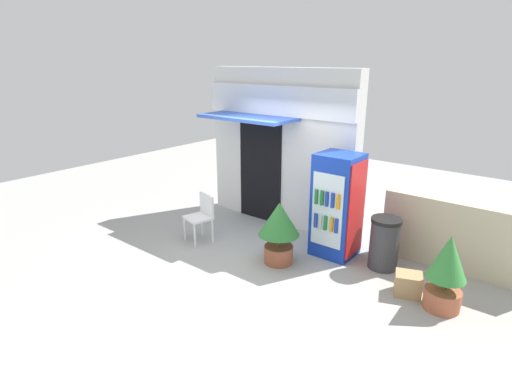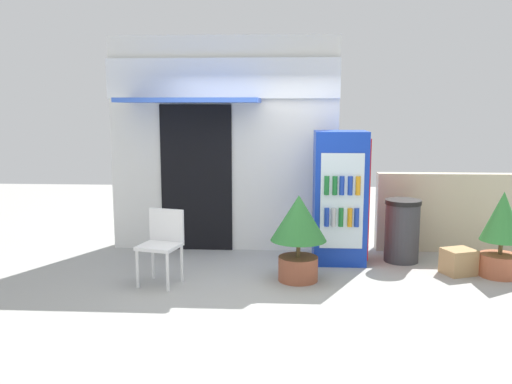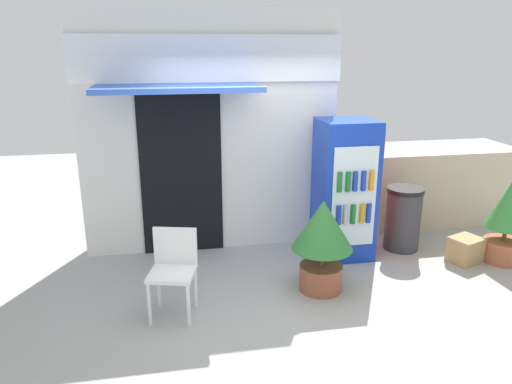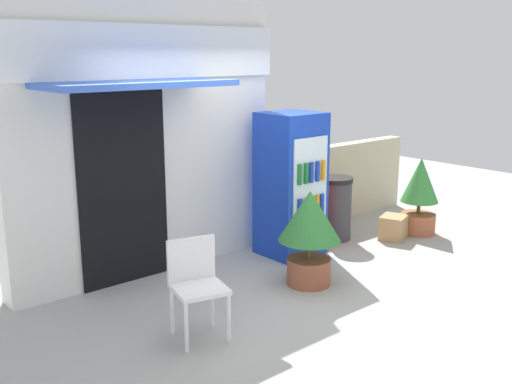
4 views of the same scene
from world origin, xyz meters
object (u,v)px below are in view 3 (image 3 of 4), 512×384
object	(u,v)px
drink_cooler	(345,190)
cardboard_box	(465,250)
plastic_chair	(174,265)
potted_plant_curbside	(507,218)
trash_bin	(403,218)
potted_plant_near_shop	(322,236)

from	to	relation	value
drink_cooler	cardboard_box	size ratio (longest dim) A/B	4.86
cardboard_box	plastic_chair	bearing A→B (deg)	-171.46
plastic_chair	cardboard_box	bearing A→B (deg)	8.54
potted_plant_curbside	trash_bin	bearing A→B (deg)	150.85
potted_plant_near_shop	trash_bin	xyz separation A→B (m)	(1.41, 0.90, -0.21)
drink_cooler	potted_plant_near_shop	distance (m)	1.06
drink_cooler	trash_bin	distance (m)	0.96
drink_cooler	plastic_chair	bearing A→B (deg)	-154.40
plastic_chair	cardboard_box	size ratio (longest dim) A/B	2.41
plastic_chair	potted_plant_near_shop	bearing A→B (deg)	6.30
potted_plant_curbside	trash_bin	size ratio (longest dim) A/B	1.25
plastic_chair	potted_plant_curbside	world-z (taller)	potted_plant_curbside
drink_cooler	trash_bin	size ratio (longest dim) A/B	2.08
potted_plant_near_shop	cardboard_box	xyz separation A→B (m)	(2.00, 0.36, -0.47)
potted_plant_curbside	cardboard_box	distance (m)	0.64
potted_plant_near_shop	trash_bin	world-z (taller)	potted_plant_near_shop
plastic_chair	trash_bin	distance (m)	3.19
plastic_chair	potted_plant_curbside	bearing A→B (deg)	6.74
cardboard_box	drink_cooler	bearing A→B (deg)	160.95
potted_plant_curbside	trash_bin	world-z (taller)	potted_plant_curbside
trash_bin	cardboard_box	distance (m)	0.84
potted_plant_near_shop	cardboard_box	distance (m)	2.09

